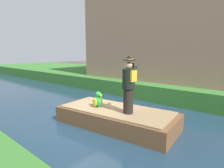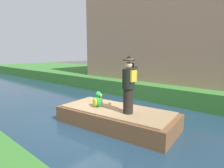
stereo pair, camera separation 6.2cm
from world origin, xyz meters
name	(u,v)px [view 1 (the left image)]	position (x,y,z in m)	size (l,w,h in m)	color
ground_plane	(97,121)	(0.00, 0.00, 0.00)	(80.00, 80.00, 0.00)	#4C4742
canal_water	(97,120)	(0.00, 0.00, 0.05)	(7.06, 48.00, 0.10)	#1E384C
grass_bank_far	(178,83)	(8.08, 0.00, 0.47)	(9.10, 48.00, 0.95)	#38752D
boat	(116,117)	(0.00, -0.96, 0.40)	(2.28, 4.38, 0.61)	brown
person_pirate	(129,85)	(-0.11, -1.58, 1.64)	(0.61, 0.42, 1.85)	black
parrot_plush	(98,100)	(-0.25, -0.32, 0.95)	(0.36, 0.34, 0.57)	green
parked_car_dark	(194,73)	(5.44, -1.83, 1.58)	(1.72, 4.01, 1.50)	black
parked_car_silver	(124,68)	(5.44, 2.81, 1.58)	(1.77, 4.03, 1.50)	#B7B7BC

